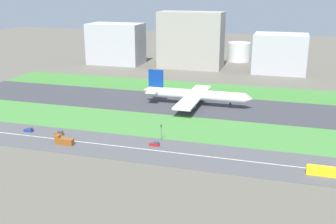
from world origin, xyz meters
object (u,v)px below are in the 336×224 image
Objects in this scene: fuel_tank_west at (204,51)px; office_tower at (280,53)px; airliner at (194,95)px; car_4 at (29,130)px; truck_0 at (64,141)px; bus_0 at (323,171)px; car_3 at (155,144)px; terminal_building at (116,44)px; traffic_light at (161,131)px; car_0 at (59,133)px; hangar_building at (191,40)px; fuel_tank_centre at (239,52)px.

office_tower is at bearing -32.15° from fuel_tank_west.
airliner reaches higher than car_4.
airliner reaches higher than truck_0.
airliner is 5.60× the size of bus_0.
bus_0 is at bearing -68.14° from fuel_tank_west.
fuel_tank_west reaches higher than truck_0.
terminal_building is (-97.92, 182.00, 16.95)m from car_3.
office_tower is 1.69× the size of fuel_tank_west.
office_tower is at bearing 0.00° from terminal_building.
bus_0 is at bearing -14.85° from traffic_light.
fuel_tank_west is at bearing 84.93° from car_0.
truck_0 is 201.57m from terminal_building.
traffic_light is at bearing -80.45° from hangar_building.
car_4 is 63.55m from car_3.
truck_0 is at bearing 0.00° from bus_0.
airliner is 1.56× the size of office_tower.
office_tower reaches higher than fuel_tank_west.
truck_0 is 106.86m from bus_0.
car_3 is 228.72m from fuel_tank_west.
bus_0 is at bearing -49.15° from terminal_building.
terminal_building reaches higher than fuel_tank_west.
terminal_building is (-59.18, 192.00, 16.21)m from truck_0.
car_4 is 230.05m from fuel_tank_west.
bus_0 is at bearing -8.35° from car_3.
car_4 is at bearing -133.59° from airliner.
hangar_building reaches higher than car_3.
car_3 is 0.21× the size of fuel_tank_centre.
terminal_building is 2.30× the size of fuel_tank_centre.
terminal_building is 0.88× the size of hangar_building.
bus_0 is (106.86, 0.00, 0.15)m from truck_0.
car_3 is 0.61× the size of traffic_light.
bus_0 is 0.47× the size of fuel_tank_west.
truck_0 is 209.78m from office_tower.
bus_0 reaches higher than car_0.
hangar_building reaches higher than terminal_building.
car_0 is (-8.37, 10.00, -0.75)m from truck_0.
hangar_building reaches higher than truck_0.
fuel_tank_west is (-71.61, 45.00, -7.20)m from office_tower.
car_0 is 48.17m from traffic_light.
terminal_building is (-166.05, 192.00, 16.06)m from bus_0.
car_0 is 233.37m from fuel_tank_centre.
bus_0 is at bearing -4.96° from car_0.
traffic_light is 219.14m from fuel_tank_centre.
terminal_building is at bearing 131.00° from airliner.
hangar_building is at bearing 0.00° from terminal_building.
hangar_building is 59.19m from fuel_tank_centre.
fuel_tank_centre is at bearing 0.00° from fuel_tank_west.
office_tower is at bearing -113.47° from truck_0.
fuel_tank_west is (-95.09, 237.00, 6.52)m from bus_0.
hangar_building is (-97.11, 192.00, 21.69)m from bus_0.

